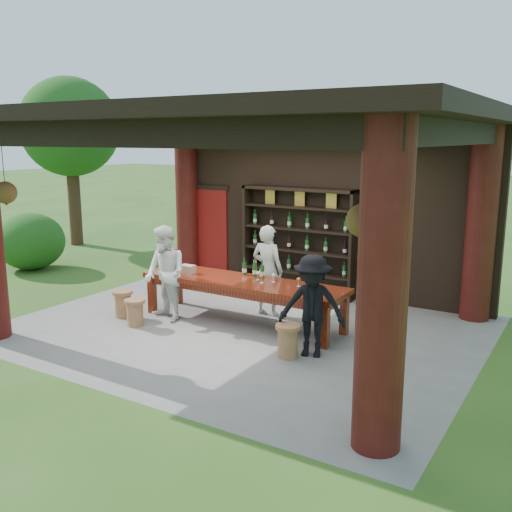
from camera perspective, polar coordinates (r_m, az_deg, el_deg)
The scene contains 15 objects.
ground at distance 9.52m, azimuth -1.27°, elevation -7.21°, with size 90.00×90.00×0.00m, color #2D5119.
pavilion at distance 9.42m, azimuth 0.02°, elevation 5.88°, with size 7.50×6.00×3.60m.
wine_shelf at distance 11.44m, azimuth 4.22°, elevation 1.54°, with size 2.43×0.37×2.13m.
tasting_table at distance 9.60m, azimuth -1.34°, elevation -3.08°, with size 3.63×0.94×0.75m.
stool_near_left at distance 9.78m, azimuth -12.01°, elevation -5.48°, with size 0.34×0.34×0.45m.
stool_near_right at distance 8.25m, azimuth 3.21°, elevation -8.38°, with size 0.37×0.37×0.48m.
stool_far_left at distance 10.29m, azimuth -13.17°, elevation -4.61°, with size 0.36×0.36×0.47m.
host at distance 10.04m, azimuth 1.16°, elevation -1.43°, with size 0.59×0.39×1.61m, color beige.
guest_woman at distance 9.84m, azimuth -9.05°, elevation -1.76°, with size 0.80×0.62×1.64m, color white.
guest_man at distance 8.18m, azimuth 5.64°, elevation -5.00°, with size 0.96×0.55×1.49m, color black.
table_bottles at distance 9.79m, azimuth -0.23°, elevation -1.16°, with size 0.46×0.12×0.31m.
table_glasses at distance 9.37m, azimuth 1.67°, elevation -2.26°, with size 0.85×0.22×0.15m.
napkin_basket at distance 10.13m, azimuth -6.87°, elevation -1.30°, with size 0.26×0.18×0.14m, color #BF6672.
shrubs at distance 9.34m, azimuth 20.98°, elevation -4.77°, with size 19.66×8.18×1.36m.
trees at distance 9.20m, azimuth 23.76°, elevation 12.49°, with size 20.75×8.74×4.80m.
Camera 1 is at (4.89, -7.56, 3.09)m, focal length 40.00 mm.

